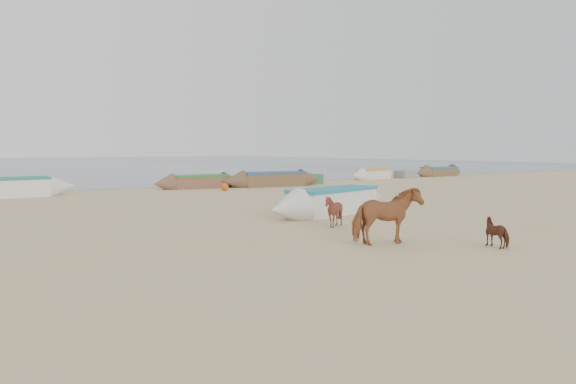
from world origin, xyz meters
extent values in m
plane|color=tan|center=(0.00, 0.00, 0.00)|extent=(140.00, 140.00, 0.00)
imported|color=#9A5A32|center=(-0.31, -0.64, 0.72)|extent=(1.85, 1.21, 1.43)
imported|color=#5B271C|center=(0.62, 2.49, 0.49)|extent=(1.06, 0.99, 0.98)
imported|color=brown|center=(1.69, -2.42, 0.36)|extent=(0.77, 0.84, 0.71)
sphere|color=#C04E12|center=(5.01, 17.26, 0.22)|extent=(0.44, 0.44, 0.44)
cube|color=gray|center=(-4.94, 21.32, 0.28)|extent=(1.20, 1.10, 0.56)
cube|color=#2F6A3D|center=(12.60, 19.35, 0.32)|extent=(1.50, 1.20, 0.64)
cube|color=slate|center=(23.38, 20.84, 0.30)|extent=(1.30, 1.20, 0.60)
camera|label=1|loc=(-10.21, -10.44, 2.38)|focal=35.00mm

